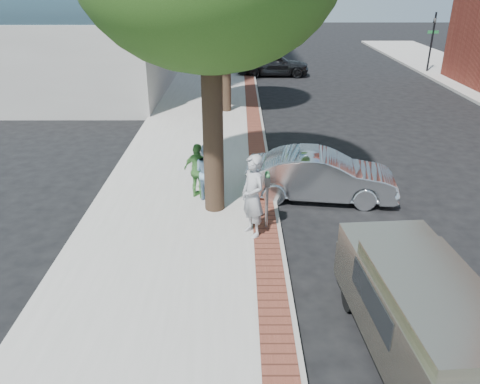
{
  "coord_description": "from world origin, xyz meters",
  "views": [
    {
      "loc": [
        0.04,
        -9.36,
        5.81
      ],
      "look_at": [
        0.08,
        0.64,
        1.2
      ],
      "focal_mm": 35.0,
      "sensor_mm": 36.0,
      "label": 1
    }
  ],
  "objects_px": {
    "parking_meter": "(267,188)",
    "van": "(420,311)",
    "person_gray": "(253,196)",
    "person_green": "(198,171)",
    "bg_car": "(273,64)",
    "person_officer": "(208,172)",
    "sedan_silver": "(321,176)"
  },
  "relations": [
    {
      "from": "sedan_silver",
      "to": "van",
      "type": "height_order",
      "value": "van"
    },
    {
      "from": "van",
      "to": "parking_meter",
      "type": "bearing_deg",
      "value": 114.19
    },
    {
      "from": "sedan_silver",
      "to": "bg_car",
      "type": "height_order",
      "value": "bg_car"
    },
    {
      "from": "van",
      "to": "person_green",
      "type": "bearing_deg",
      "value": 120.0
    },
    {
      "from": "person_gray",
      "to": "person_officer",
      "type": "distance_m",
      "value": 2.31
    },
    {
      "from": "person_gray",
      "to": "bg_car",
      "type": "relative_size",
      "value": 0.45
    },
    {
      "from": "parking_meter",
      "to": "van",
      "type": "height_order",
      "value": "parking_meter"
    },
    {
      "from": "sedan_silver",
      "to": "bg_car",
      "type": "distance_m",
      "value": 18.28
    },
    {
      "from": "parking_meter",
      "to": "van",
      "type": "bearing_deg",
      "value": -61.33
    },
    {
      "from": "parking_meter",
      "to": "sedan_silver",
      "type": "distance_m",
      "value": 2.65
    },
    {
      "from": "parking_meter",
      "to": "van",
      "type": "xyz_separation_m",
      "value": [
        2.26,
        -4.13,
        -0.32
      ]
    },
    {
      "from": "person_gray",
      "to": "bg_car",
      "type": "distance_m",
      "value": 20.73
    },
    {
      "from": "parking_meter",
      "to": "person_officer",
      "type": "distance_m",
      "value": 2.25
    },
    {
      "from": "sedan_silver",
      "to": "bg_car",
      "type": "relative_size",
      "value": 0.93
    },
    {
      "from": "person_gray",
      "to": "bg_car",
      "type": "bearing_deg",
      "value": 144.64
    },
    {
      "from": "person_gray",
      "to": "van",
      "type": "relative_size",
      "value": 0.45
    },
    {
      "from": "parking_meter",
      "to": "person_officer",
      "type": "height_order",
      "value": "person_officer"
    },
    {
      "from": "person_gray",
      "to": "person_green",
      "type": "xyz_separation_m",
      "value": [
        -1.45,
        2.12,
        -0.23
      ]
    },
    {
      "from": "parking_meter",
      "to": "person_officer",
      "type": "xyz_separation_m",
      "value": [
        -1.53,
        1.63,
        -0.24
      ]
    },
    {
      "from": "bg_car",
      "to": "person_officer",
      "type": "bearing_deg",
      "value": 170.46
    },
    {
      "from": "parking_meter",
      "to": "bg_car",
      "type": "relative_size",
      "value": 0.33
    },
    {
      "from": "person_officer",
      "to": "sedan_silver",
      "type": "bearing_deg",
      "value": -128.11
    },
    {
      "from": "person_officer",
      "to": "bg_car",
      "type": "relative_size",
      "value": 0.36
    },
    {
      "from": "parking_meter",
      "to": "van",
      "type": "distance_m",
      "value": 4.72
    },
    {
      "from": "person_officer",
      "to": "sedan_silver",
      "type": "xyz_separation_m",
      "value": [
        3.17,
        0.38,
        -0.27
      ]
    },
    {
      "from": "person_gray",
      "to": "bg_car",
      "type": "xyz_separation_m",
      "value": [
        1.88,
        20.64,
        -0.39
      ]
    },
    {
      "from": "person_gray",
      "to": "person_officer",
      "type": "xyz_separation_m",
      "value": [
        -1.18,
        1.98,
        -0.19
      ]
    },
    {
      "from": "person_green",
      "to": "bg_car",
      "type": "height_order",
      "value": "person_green"
    },
    {
      "from": "parking_meter",
      "to": "person_officer",
      "type": "bearing_deg",
      "value": 133.14
    },
    {
      "from": "van",
      "to": "person_officer",
      "type": "bearing_deg",
      "value": 118.84
    },
    {
      "from": "person_gray",
      "to": "van",
      "type": "xyz_separation_m",
      "value": [
        2.62,
        -3.79,
        -0.28
      ]
    },
    {
      "from": "person_gray",
      "to": "sedan_silver",
      "type": "relative_size",
      "value": 0.48
    }
  ]
}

